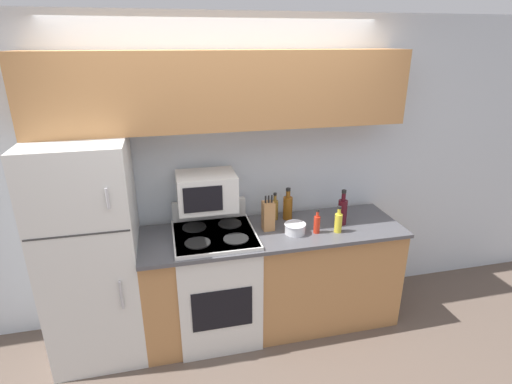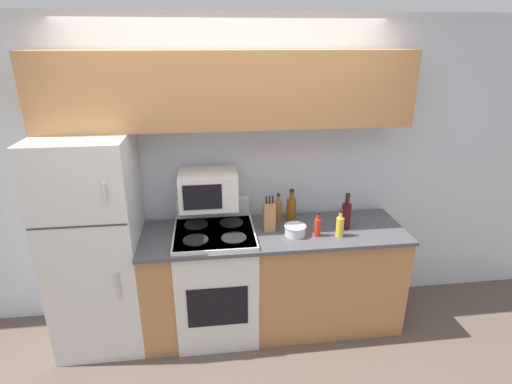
{
  "view_description": "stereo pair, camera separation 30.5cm",
  "coord_description": "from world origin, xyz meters",
  "px_view_note": "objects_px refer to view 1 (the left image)",
  "views": [
    {
      "loc": [
        -0.48,
        -2.49,
        2.34
      ],
      "look_at": [
        0.18,
        0.28,
        1.26
      ],
      "focal_mm": 28.0,
      "sensor_mm": 36.0,
      "label": 1
    },
    {
      "loc": [
        -0.18,
        -2.55,
        2.34
      ],
      "look_at": [
        0.18,
        0.28,
        1.26
      ],
      "focal_mm": 28.0,
      "sensor_mm": 36.0,
      "label": 2
    }
  ],
  "objects_px": {
    "bottle_wine_red": "(342,211)",
    "bottle_hot_sauce": "(317,224)",
    "bottle_vinegar": "(275,209)",
    "bottle_whiskey": "(288,207)",
    "bottle_cooking_spray": "(338,222)",
    "knife_block": "(268,216)",
    "refrigerator": "(92,253)",
    "microwave": "(206,191)",
    "bowl": "(295,228)",
    "stove": "(216,282)"
  },
  "relations": [
    {
      "from": "bottle_wine_red",
      "to": "bottle_hot_sauce",
      "type": "xyz_separation_m",
      "value": [
        -0.27,
        -0.11,
        -0.04
      ]
    },
    {
      "from": "bottle_vinegar",
      "to": "bottle_whiskey",
      "type": "xyz_separation_m",
      "value": [
        0.11,
        -0.02,
        0.02
      ]
    },
    {
      "from": "bottle_cooking_spray",
      "to": "bottle_hot_sauce",
      "type": "distance_m",
      "value": 0.17
    },
    {
      "from": "knife_block",
      "to": "refrigerator",
      "type": "bearing_deg",
      "value": 179.97
    },
    {
      "from": "microwave",
      "to": "bowl",
      "type": "distance_m",
      "value": 0.76
    },
    {
      "from": "microwave",
      "to": "bottle_wine_red",
      "type": "relative_size",
      "value": 1.52
    },
    {
      "from": "microwave",
      "to": "bottle_whiskey",
      "type": "xyz_separation_m",
      "value": [
        0.69,
        0.05,
        -0.22
      ]
    },
    {
      "from": "knife_block",
      "to": "bottle_hot_sauce",
      "type": "height_order",
      "value": "knife_block"
    },
    {
      "from": "stove",
      "to": "bottle_hot_sauce",
      "type": "distance_m",
      "value": 0.95
    },
    {
      "from": "refrigerator",
      "to": "bottle_vinegar",
      "type": "relative_size",
      "value": 7.17
    },
    {
      "from": "microwave",
      "to": "bowl",
      "type": "height_order",
      "value": "microwave"
    },
    {
      "from": "bottle_wine_red",
      "to": "microwave",
      "type": "bearing_deg",
      "value": 172.34
    },
    {
      "from": "stove",
      "to": "bowl",
      "type": "xyz_separation_m",
      "value": [
        0.63,
        -0.09,
        0.47
      ]
    },
    {
      "from": "stove",
      "to": "bowl",
      "type": "relative_size",
      "value": 6.3
    },
    {
      "from": "bottle_hot_sauce",
      "to": "microwave",
      "type": "bearing_deg",
      "value": 162.98
    },
    {
      "from": "knife_block",
      "to": "bottle_vinegar",
      "type": "relative_size",
      "value": 1.23
    },
    {
      "from": "bowl",
      "to": "microwave",
      "type": "bearing_deg",
      "value": 161.29
    },
    {
      "from": "knife_block",
      "to": "bottle_cooking_spray",
      "type": "xyz_separation_m",
      "value": [
        0.53,
        -0.18,
        -0.03
      ]
    },
    {
      "from": "stove",
      "to": "bottle_wine_red",
      "type": "bearing_deg",
      "value": -0.91
    },
    {
      "from": "knife_block",
      "to": "bottle_hot_sauce",
      "type": "distance_m",
      "value": 0.39
    },
    {
      "from": "knife_block",
      "to": "bottle_whiskey",
      "type": "xyz_separation_m",
      "value": [
        0.21,
        0.16,
        -0.01
      ]
    },
    {
      "from": "refrigerator",
      "to": "bottle_vinegar",
      "type": "height_order",
      "value": "refrigerator"
    },
    {
      "from": "knife_block",
      "to": "bowl",
      "type": "relative_size",
      "value": 1.7
    },
    {
      "from": "microwave",
      "to": "knife_block",
      "type": "relative_size",
      "value": 1.54
    },
    {
      "from": "microwave",
      "to": "bowl",
      "type": "xyz_separation_m",
      "value": [
        0.66,
        -0.22,
        -0.29
      ]
    },
    {
      "from": "microwave",
      "to": "bottle_cooking_spray",
      "type": "bearing_deg",
      "value": -15.58
    },
    {
      "from": "bottle_wine_red",
      "to": "bottle_cooking_spray",
      "type": "xyz_separation_m",
      "value": [
        -0.09,
        -0.13,
        -0.03
      ]
    },
    {
      "from": "refrigerator",
      "to": "bowl",
      "type": "xyz_separation_m",
      "value": [
        1.54,
        -0.12,
        0.09
      ]
    },
    {
      "from": "bottle_whiskey",
      "to": "microwave",
      "type": "bearing_deg",
      "value": -175.56
    },
    {
      "from": "bottle_wine_red",
      "to": "bottle_hot_sauce",
      "type": "height_order",
      "value": "bottle_wine_red"
    },
    {
      "from": "stove",
      "to": "bottle_wine_red",
      "type": "distance_m",
      "value": 1.2
    },
    {
      "from": "stove",
      "to": "bottle_vinegar",
      "type": "height_order",
      "value": "bottle_vinegar"
    },
    {
      "from": "refrigerator",
      "to": "bottle_whiskey",
      "type": "relative_size",
      "value": 6.15
    },
    {
      "from": "bowl",
      "to": "bottle_vinegar",
      "type": "relative_size",
      "value": 0.72
    },
    {
      "from": "bottle_whiskey",
      "to": "bottle_cooking_spray",
      "type": "xyz_separation_m",
      "value": [
        0.32,
        -0.33,
        -0.02
      ]
    },
    {
      "from": "bottle_vinegar",
      "to": "bottle_hot_sauce",
      "type": "distance_m",
      "value": 0.41
    },
    {
      "from": "refrigerator",
      "to": "stove",
      "type": "relative_size",
      "value": 1.57
    },
    {
      "from": "bottle_vinegar",
      "to": "bottle_hot_sauce",
      "type": "bearing_deg",
      "value": -52.1
    },
    {
      "from": "refrigerator",
      "to": "stove",
      "type": "distance_m",
      "value": 0.99
    },
    {
      "from": "bottle_wine_red",
      "to": "bottle_vinegar",
      "type": "bearing_deg",
      "value": 157.19
    },
    {
      "from": "stove",
      "to": "microwave",
      "type": "height_order",
      "value": "microwave"
    },
    {
      "from": "knife_block",
      "to": "bottle_hot_sauce",
      "type": "xyz_separation_m",
      "value": [
        0.36,
        -0.15,
        -0.04
      ]
    },
    {
      "from": "bottle_wine_red",
      "to": "bottle_vinegar",
      "type": "xyz_separation_m",
      "value": [
        -0.52,
        0.22,
        -0.02
      ]
    },
    {
      "from": "bottle_whiskey",
      "to": "bottle_hot_sauce",
      "type": "relative_size",
      "value": 1.4
    },
    {
      "from": "bottle_wine_red",
      "to": "refrigerator",
      "type": "bearing_deg",
      "value": 178.69
    },
    {
      "from": "bottle_hot_sauce",
      "to": "bottle_vinegar",
      "type": "bearing_deg",
      "value": 127.9
    },
    {
      "from": "bottle_hot_sauce",
      "to": "stove",
      "type": "bearing_deg",
      "value": 171.18
    },
    {
      "from": "refrigerator",
      "to": "bowl",
      "type": "relative_size",
      "value": 9.91
    },
    {
      "from": "bottle_vinegar",
      "to": "bottle_whiskey",
      "type": "bearing_deg",
      "value": -8.89
    },
    {
      "from": "stove",
      "to": "bottle_whiskey",
      "type": "xyz_separation_m",
      "value": [
        0.66,
        0.18,
        0.53
      ]
    }
  ]
}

